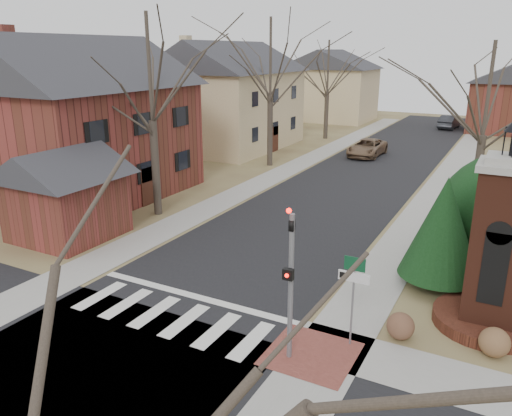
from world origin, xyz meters
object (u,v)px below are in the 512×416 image
Objects in this scene: sign_post at (353,284)px; pickup_truck at (367,148)px; brick_gate_monument at (496,261)px; distant_car at (450,122)px; traffic_signal_pole at (291,273)px.

pickup_truck is (-7.19, 26.66, -1.27)m from sign_post.
brick_gate_monument is at bearing -64.65° from pickup_truck.
pickup_truck is at bearing 114.13° from brick_gate_monument.
brick_gate_monument is at bearing 104.95° from distant_car.
traffic_signal_pole is 1.64× the size of sign_post.
traffic_signal_pole is 28.76m from pickup_truck.
traffic_signal_pole is 46.80m from distant_car.
brick_gate_monument is at bearing 41.42° from sign_post.
sign_post is 0.62× the size of distant_car.
sign_post is at bearing -138.58° from brick_gate_monument.
brick_gate_monument is at bearing 43.24° from traffic_signal_pole.
distant_car is at bearing 99.23° from brick_gate_monument.
distant_car reaches higher than pickup_truck.
brick_gate_monument is 42.88m from distant_car.
sign_post reaches higher than pickup_truck.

